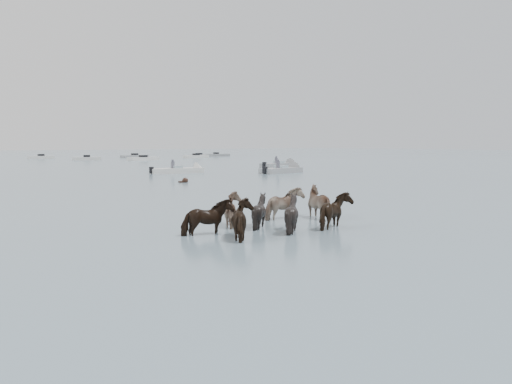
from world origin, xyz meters
TOP-DOWN VIEW (x-y plane):
  - ground at (0.00, 0.00)m, footprint 400.00×400.00m
  - pony_herd at (0.56, 0.87)m, footprint 7.01×3.86m
  - swimming_pony at (7.80, 19.67)m, footprint 0.72×0.44m
  - motorboat_c at (13.53, 29.72)m, footprint 5.54×2.36m
  - motorboat_d at (21.53, 24.36)m, footprint 5.36×2.45m
  - motorboat_e at (28.96, 33.39)m, footprint 5.59×2.26m

SIDE VIEW (x-z plane):
  - ground at x=0.00m, z-range 0.00..0.00m
  - swimming_pony at x=7.80m, z-range -0.12..0.32m
  - motorboat_e at x=28.96m, z-range -0.73..1.19m
  - motorboat_c at x=13.53m, z-range -0.73..1.19m
  - motorboat_d at x=21.53m, z-range -0.73..1.19m
  - pony_herd at x=0.56m, z-range -0.27..1.19m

